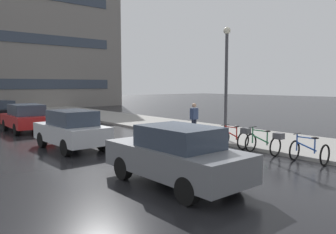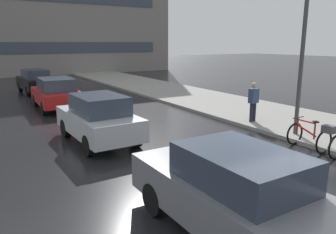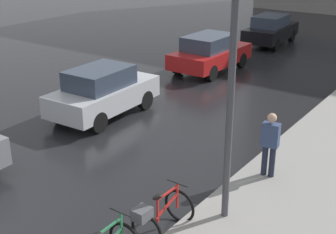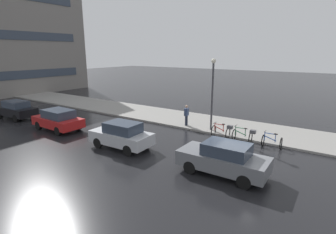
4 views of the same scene
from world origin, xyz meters
name	(u,v)px [view 4 (image 4 of 4)]	position (x,y,z in m)	size (l,w,h in m)	color
ground_plane	(237,162)	(0.00, 0.00, 0.00)	(140.00, 140.00, 0.00)	black
sidewalk_kerb	(155,114)	(6.00, 10.00, 0.07)	(4.80, 60.00, 0.14)	gray
bicycle_nearest	(272,141)	(3.32, -0.93, 0.40)	(0.76, 1.13, 0.97)	black
bicycle_second	(244,135)	(3.35, 0.78, 0.49)	(0.76, 1.42, 1.02)	black
bicycle_third	(223,130)	(3.48, 2.32, 0.50)	(0.77, 1.39, 0.97)	black
car_grey	(223,159)	(-1.75, 0.10, 0.80)	(1.83, 4.23, 1.58)	slate
car_silver	(122,135)	(-1.88, 6.56, 0.82)	(1.87, 3.89, 1.61)	#B2B5BA
car_red	(58,120)	(-1.78, 13.12, 0.80)	(1.93, 4.06, 1.56)	#AD1919
car_black	(16,109)	(-1.76, 19.34, 0.79)	(1.92, 4.14, 1.56)	black
pedestrian	(186,115)	(4.25, 5.64, 0.98)	(0.43, 0.29, 1.73)	#1E2333
streetlamp	(212,89)	(4.25, 3.56, 3.14)	(0.32, 0.32, 5.24)	#424247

